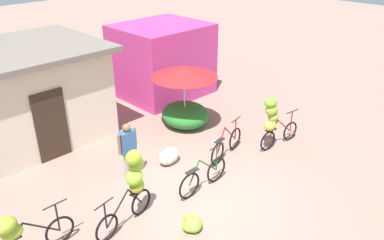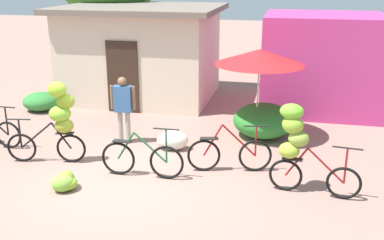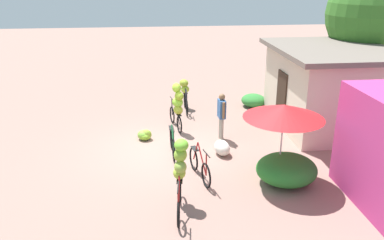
{
  "view_description": "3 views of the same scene",
  "coord_description": "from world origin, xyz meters",
  "views": [
    {
      "loc": [
        -5.48,
        -5.32,
        5.79
      ],
      "look_at": [
        1.08,
        1.27,
        1.27
      ],
      "focal_mm": 36.64,
      "sensor_mm": 36.0,
      "label": 1
    },
    {
      "loc": [
        3.01,
        -7.49,
        3.79
      ],
      "look_at": [
        1.07,
        1.34,
        0.82
      ],
      "focal_mm": 42.54,
      "sensor_mm": 36.0,
      "label": 2
    },
    {
      "loc": [
        11.44,
        -0.5,
        5.21
      ],
      "look_at": [
        -0.26,
        0.81,
        0.85
      ],
      "focal_mm": 37.48,
      "sensor_mm": 36.0,
      "label": 3
    }
  ],
  "objects": [
    {
      "name": "ground_plane",
      "position": [
        0.0,
        0.0,
        0.0
      ],
      "size": [
        60.0,
        60.0,
        0.0
      ],
      "primitive_type": "plane",
      "color": "#947064"
    },
    {
      "name": "building_low",
      "position": [
        -1.5,
        5.82,
        1.42
      ],
      "size": [
        4.77,
        3.93,
        2.81
      ],
      "color": "beige",
      "rests_on": "ground"
    },
    {
      "name": "tree_behind_building",
      "position": [
        -3.42,
        8.06,
        3.67
      ],
      "size": [
        3.43,
        3.43,
        5.4
      ],
      "color": "brown",
      "rests_on": "ground"
    },
    {
      "name": "hedge_bush_front_left",
      "position": [
        -3.87,
        3.76,
        0.26
      ],
      "size": [
        1.02,
        0.99,
        0.52
      ],
      "primitive_type": "ellipsoid",
      "color": "#317D34",
      "rests_on": "ground"
    },
    {
      "name": "hedge_bush_front_right",
      "position": [
        2.47,
        2.98,
        0.39
      ],
      "size": [
        1.46,
        1.59,
        0.78
      ],
      "primitive_type": "ellipsoid",
      "color": "#28742A",
      "rests_on": "ground"
    },
    {
      "name": "market_umbrella",
      "position": [
        2.31,
        2.83,
        1.94
      ],
      "size": [
        2.05,
        2.05,
        2.12
      ],
      "color": "beige",
      "rests_on": "ground"
    },
    {
      "name": "bicycle_leftmost",
      "position": [
        -3.82,
        0.93,
        0.73
      ],
      "size": [
        1.64,
        0.44,
        1.19
      ],
      "color": "black",
      "rests_on": "ground"
    },
    {
      "name": "bicycle_near_pile",
      "position": [
        -1.51,
        0.45,
        0.99
      ],
      "size": [
        1.64,
        0.49,
        1.73
      ],
      "color": "black",
      "rests_on": "ground"
    },
    {
      "name": "bicycle_center_loaded",
      "position": [
        0.35,
        0.15,
        0.37
      ],
      "size": [
        1.64,
        0.14,
        1.03
      ],
      "color": "black",
      "rests_on": "ground"
    },
    {
      "name": "bicycle_by_shop",
      "position": [
        1.95,
        0.77,
        0.36
      ],
      "size": [
        1.65,
        0.39,
        0.98
      ],
      "color": "black",
      "rests_on": "ground"
    },
    {
      "name": "bicycle_rightmost",
      "position": [
        3.22,
        0.15,
        0.97
      ],
      "size": [
        1.6,
        0.4,
        1.63
      ],
      "color": "black",
      "rests_on": "ground"
    },
    {
      "name": "banana_pile_on_ground",
      "position": [
        -0.86,
        -0.7,
        0.15
      ],
      "size": [
        0.53,
        0.55,
        0.35
      ],
      "color": "#82BF3E",
      "rests_on": "ground"
    },
    {
      "name": "produce_sack",
      "position": [
        0.56,
        1.64,
        0.22
      ],
      "size": [
        0.76,
        0.55,
        0.44
      ],
      "primitive_type": "ellipsoid",
      "rotation": [
        0.0,
        0.0,
        0.17
      ],
      "color": "silver",
      "rests_on": "ground"
    },
    {
      "name": "person_vendor",
      "position": [
        -0.64,
        1.82,
        0.95
      ],
      "size": [
        0.58,
        0.23,
        1.56
      ],
      "color": "gray",
      "rests_on": "ground"
    }
  ]
}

